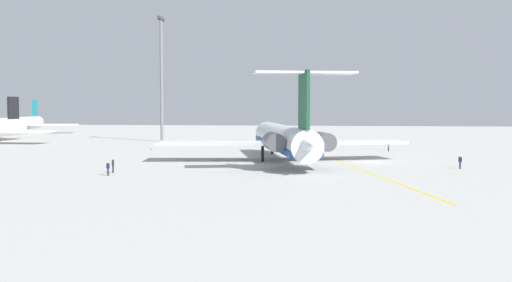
% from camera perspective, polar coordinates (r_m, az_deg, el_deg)
% --- Properties ---
extents(ground, '(315.50, 315.50, 0.00)m').
position_cam_1_polar(ground, '(85.32, 11.16, -2.06)').
color(ground, '#ADADA8').
extents(main_jetliner, '(41.74, 37.27, 12.28)m').
position_cam_1_polar(main_jetliner, '(84.93, 2.77, 0.25)').
color(main_jetliner, silver).
rests_on(main_jetliner, ground).
extents(airliner_far_right, '(33.63, 33.43, 10.06)m').
position_cam_1_polar(airliner_far_right, '(186.39, -22.13, 1.60)').
color(airliner_far_right, silver).
rests_on(airliner_far_right, ground).
extents(ground_crew_near_nose, '(0.46, 0.29, 1.81)m').
position_cam_1_polar(ground_crew_near_nose, '(72.48, -13.81, -2.14)').
color(ground_crew_near_nose, black).
rests_on(ground_crew_near_nose, ground).
extents(ground_crew_near_tail, '(0.28, 0.42, 1.78)m').
position_cam_1_polar(ground_crew_near_tail, '(79.30, 19.33, -1.78)').
color(ground_crew_near_tail, black).
rests_on(ground_crew_near_tail, ground).
extents(ground_crew_portside, '(0.36, 0.27, 1.66)m').
position_cam_1_polar(ground_crew_portside, '(106.53, 12.82, -0.43)').
color(ground_crew_portside, black).
rests_on(ground_crew_portside, ground).
extents(ground_crew_starboard, '(0.34, 0.30, 1.66)m').
position_cam_1_polar(ground_crew_starboard, '(69.75, -14.26, -2.44)').
color(ground_crew_starboard, black).
rests_on(ground_crew_starboard, ground).
extents(safety_cone_nose, '(0.40, 0.40, 0.55)m').
position_cam_1_polar(safety_cone_nose, '(107.89, -10.24, -0.77)').
color(safety_cone_nose, '#EA590F').
rests_on(safety_cone_nose, ground).
extents(taxiway_centreline, '(75.03, 17.84, 0.01)m').
position_cam_1_polar(taxiway_centreline, '(86.12, 8.12, -1.97)').
color(taxiway_centreline, gold).
rests_on(taxiway_centreline, ground).
extents(light_mast, '(4.00, 0.70, 28.27)m').
position_cam_1_polar(light_mast, '(135.36, -9.22, 6.47)').
color(light_mast, slate).
rests_on(light_mast, ground).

